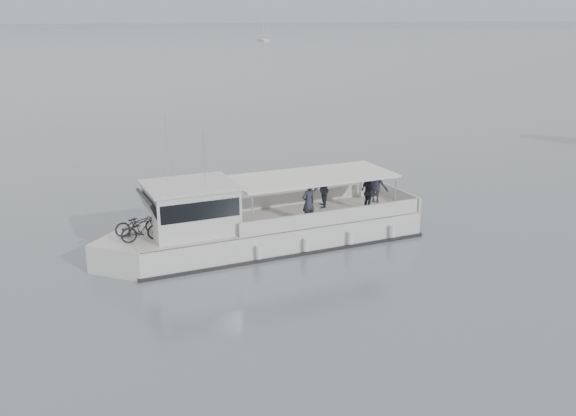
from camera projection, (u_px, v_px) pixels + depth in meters
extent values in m
plane|color=slate|center=(372.00, 239.00, 28.32)|extent=(1400.00, 1400.00, 0.00)
cube|color=#939EA8|center=(105.00, 5.00, 537.81)|extent=(1400.00, 90.00, 28.00)
cube|color=silver|center=(277.00, 234.00, 27.59)|extent=(12.80, 5.00, 1.35)
cube|color=silver|center=(131.00, 256.00, 25.15)|extent=(3.35, 3.35, 1.35)
cube|color=beige|center=(277.00, 219.00, 27.39)|extent=(12.80, 5.00, 0.06)
cube|color=black|center=(277.00, 243.00, 27.71)|extent=(13.02, 5.15, 0.19)
cube|color=silver|center=(300.00, 198.00, 29.42)|extent=(8.25, 1.24, 0.62)
cube|color=silver|center=(333.00, 217.00, 26.63)|extent=(8.25, 1.24, 0.62)
cube|color=silver|center=(399.00, 196.00, 29.71)|extent=(0.56, 3.31, 0.62)
cube|color=silver|center=(191.00, 209.00, 25.65)|extent=(3.68, 3.23, 1.87)
cube|color=black|center=(151.00, 210.00, 24.98)|extent=(0.93, 2.65, 1.20)
cube|color=black|center=(191.00, 201.00, 25.56)|extent=(3.48, 3.25, 0.73)
cube|color=silver|center=(190.00, 185.00, 25.36)|extent=(3.91, 3.47, 0.10)
cube|color=white|center=(312.00, 176.00, 27.53)|extent=(7.42, 4.05, 0.08)
cylinder|color=silver|center=(252.00, 214.00, 25.22)|extent=(0.07, 0.07, 1.71)
cylinder|color=silver|center=(228.00, 196.00, 27.75)|extent=(0.07, 0.07, 1.71)
cylinder|color=silver|center=(395.00, 195.00, 27.82)|extent=(0.07, 0.07, 1.71)
cylinder|color=silver|center=(361.00, 180.00, 30.35)|extent=(0.07, 0.07, 1.71)
cylinder|color=silver|center=(167.00, 149.00, 25.53)|extent=(0.04, 0.04, 2.70)
cylinder|color=silver|center=(204.00, 160.00, 24.55)|extent=(0.04, 0.04, 2.29)
cylinder|color=silver|center=(259.00, 252.00, 25.37)|extent=(0.28, 0.28, 0.52)
cylinder|color=silver|center=(306.00, 245.00, 26.18)|extent=(0.28, 0.28, 0.52)
cylinder|color=silver|center=(351.00, 238.00, 26.99)|extent=(0.28, 0.28, 0.52)
cylinder|color=silver|center=(392.00, 231.00, 27.81)|extent=(0.28, 0.28, 0.52)
imported|color=black|center=(138.00, 224.00, 25.34)|extent=(1.85, 0.86, 0.94)
imported|color=black|center=(142.00, 229.00, 24.61)|extent=(1.69, 0.68, 0.99)
imported|color=#2A2B38|center=(308.00, 203.00, 26.72)|extent=(0.74, 0.62, 1.75)
imported|color=#2A2B38|center=(321.00, 189.00, 28.74)|extent=(0.92, 1.03, 1.75)
imported|color=#2A2B38|center=(369.00, 192.00, 28.21)|extent=(0.62, 1.09, 1.75)
imported|color=#2A2B38|center=(377.00, 184.00, 29.53)|extent=(1.25, 1.26, 1.75)
cube|color=silver|center=(263.00, 40.00, 211.71)|extent=(2.73, 6.61, 0.75)
cube|color=silver|center=(263.00, 39.00, 211.62)|extent=(2.03, 2.43, 0.45)
cylinder|color=silver|center=(263.00, 28.00, 210.58)|extent=(0.08, 0.08, 7.07)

